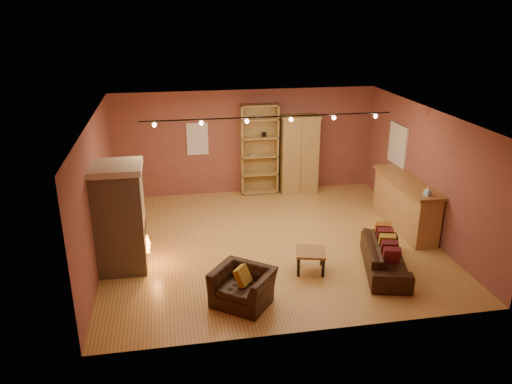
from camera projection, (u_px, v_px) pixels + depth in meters
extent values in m
plane|color=#A6793A|center=(270.00, 242.00, 10.91)|extent=(7.00, 7.00, 0.00)
plane|color=brown|center=(271.00, 115.00, 9.93)|extent=(7.00, 7.00, 0.00)
cube|color=brown|center=(246.00, 142.00, 13.41)|extent=(7.00, 0.02, 2.80)
cube|color=brown|center=(97.00, 192.00, 9.84)|extent=(0.02, 6.50, 2.80)
cube|color=brown|center=(426.00, 172.00, 10.99)|extent=(0.02, 6.50, 2.80)
cube|color=tan|center=(120.00, 221.00, 9.50)|extent=(0.90, 0.90, 2.00)
cube|color=beige|center=(115.00, 168.00, 9.13)|extent=(0.98, 0.98, 0.12)
cube|color=black|center=(144.00, 238.00, 9.71)|extent=(0.10, 0.65, 0.55)
cone|color=orange|center=(147.00, 243.00, 9.76)|extent=(0.10, 0.10, 0.22)
cube|color=white|center=(197.00, 139.00, 13.13)|extent=(0.56, 0.04, 0.86)
cube|color=tan|center=(258.00, 148.00, 13.51)|extent=(1.00, 0.04, 2.45)
cube|color=tan|center=(241.00, 150.00, 13.27)|extent=(0.04, 0.39, 2.45)
cube|color=tan|center=(277.00, 149.00, 13.43)|extent=(0.04, 0.39, 2.45)
cube|color=gray|center=(253.00, 155.00, 13.37)|extent=(0.18, 0.12, 0.05)
cube|color=black|center=(264.00, 134.00, 13.23)|extent=(0.10, 0.10, 0.12)
cube|color=tan|center=(259.00, 191.00, 13.76)|extent=(1.00, 0.39, 0.04)
cube|color=tan|center=(259.00, 173.00, 13.58)|extent=(1.00, 0.39, 0.03)
cube|color=tan|center=(259.00, 156.00, 13.41)|extent=(1.00, 0.39, 0.04)
cube|color=tan|center=(259.00, 137.00, 13.23)|extent=(1.00, 0.39, 0.04)
cube|color=tan|center=(259.00, 119.00, 13.05)|extent=(1.00, 0.39, 0.04)
cube|color=tan|center=(259.00, 105.00, 12.93)|extent=(1.00, 0.39, 0.04)
cube|color=tan|center=(299.00, 155.00, 13.52)|extent=(0.99, 0.54, 2.08)
cube|color=olive|center=(301.00, 158.00, 13.28)|extent=(0.02, 0.01, 1.98)
cube|color=tan|center=(300.00, 116.00, 13.15)|extent=(1.05, 0.60, 0.06)
cube|color=tan|center=(405.00, 205.00, 11.42)|extent=(0.53, 2.31, 1.10)
cube|color=olive|center=(408.00, 181.00, 11.22)|extent=(0.65, 2.43, 0.06)
cube|color=#95D4EF|center=(428.00, 193.00, 10.28)|extent=(0.15, 0.15, 0.11)
cone|color=white|center=(428.00, 188.00, 10.24)|extent=(0.08, 0.08, 0.10)
cube|color=white|center=(398.00, 145.00, 12.19)|extent=(0.05, 0.90, 1.00)
imported|color=black|center=(386.00, 253.00, 9.62)|extent=(1.04, 1.98, 0.74)
cube|color=maroon|center=(391.00, 255.00, 9.02)|extent=(0.35, 0.30, 0.36)
cube|color=maroon|center=(389.00, 248.00, 9.28)|extent=(0.35, 0.30, 0.36)
cube|color=#B1902D|center=(387.00, 242.00, 9.54)|extent=(0.35, 0.30, 0.36)
cube|color=maroon|center=(385.00, 236.00, 9.79)|extent=(0.35, 0.30, 0.36)
cube|color=#A75C21|center=(383.00, 230.00, 10.05)|extent=(0.35, 0.30, 0.36)
imported|color=black|center=(243.00, 281.00, 8.52)|extent=(1.15, 1.08, 0.85)
cube|color=#B1902D|center=(243.00, 276.00, 8.48)|extent=(0.37, 0.38, 0.34)
cube|color=olive|center=(311.00, 252.00, 9.58)|extent=(0.68, 0.68, 0.05)
cube|color=black|center=(302.00, 269.00, 9.40)|extent=(0.05, 0.05, 0.37)
cube|color=black|center=(326.00, 267.00, 9.48)|extent=(0.05, 0.05, 0.37)
cube|color=black|center=(296.00, 257.00, 9.83)|extent=(0.05, 0.05, 0.37)
cube|color=black|center=(318.00, 255.00, 9.91)|extent=(0.05, 0.05, 0.37)
cylinder|color=black|center=(269.00, 117.00, 10.14)|extent=(5.20, 0.03, 0.03)
sphere|color=#FFD88C|center=(154.00, 125.00, 9.78)|extent=(0.09, 0.09, 0.09)
sphere|color=#FFD88C|center=(201.00, 123.00, 9.93)|extent=(0.09, 0.09, 0.09)
sphere|color=#FFD88C|center=(247.00, 121.00, 10.09)|extent=(0.09, 0.09, 0.09)
sphere|color=#FFD88C|center=(291.00, 119.00, 10.24)|extent=(0.09, 0.09, 0.09)
sphere|color=#FFD88C|center=(334.00, 118.00, 10.39)|extent=(0.09, 0.09, 0.09)
sphere|color=#FFD88C|center=(376.00, 116.00, 10.54)|extent=(0.09, 0.09, 0.09)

